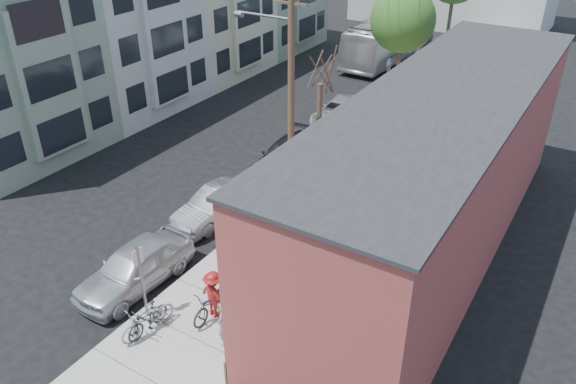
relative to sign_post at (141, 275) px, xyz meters
The scene contains 24 objects.
ground 4.95m from the sign_post, 120.71° to the left, with size 120.00×120.00×0.00m, color black.
sidewalk 15.18m from the sign_post, 82.76° to the left, with size 4.50×58.00×0.15m, color #ABA89E.
cafe_building 11.24m from the sign_post, 53.44° to the left, with size 6.60×20.20×6.61m.
apartment_row 23.05m from the sign_post, 128.34° to the left, with size 6.30×32.00×9.00m.
sign_post is the anchor object (origin of this frame).
parking_meter_near 5.29m from the sign_post, 91.10° to the left, with size 0.14×0.14×1.24m.
parking_meter_far 12.13m from the sign_post, 90.47° to the left, with size 0.14×0.14×1.24m.
utility_pole_near 9.83m from the sign_post, 89.75° to the left, with size 3.57×0.28×10.00m.
utility_pole_far 25.09m from the sign_post, 89.77° to the left, with size 1.80×0.28×10.00m.
tree_bare 11.06m from the sign_post, 87.66° to the left, with size 0.24×0.24×4.92m.
tree_leafy_mid 20.80m from the sign_post, 88.74° to the left, with size 3.60×3.60×7.58m.
patio_chair_a 4.64m from the sign_post, 38.20° to the left, with size 0.50×0.50×0.88m, color #134613, non-canonical shape.
patio_chair_b 4.05m from the sign_post, 15.60° to the left, with size 0.50×0.50×0.88m, color #134613, non-canonical shape.
patron_grey 3.18m from the sign_post, ahead, with size 0.58×0.38×1.59m, color gray.
patron_green 5.22m from the sign_post, 41.78° to the left, with size 0.79×0.61×1.62m, color #2D7153.
cyclist 2.44m from the sign_post, 31.52° to the left, with size 1.13×0.65×1.75m, color maroon.
cyclist_bike 2.57m from the sign_post, 31.52° to the left, with size 0.74×2.12×1.11m, color black.
parked_bike_a 1.42m from the sign_post, 41.94° to the right, with size 0.49×1.72×1.03m, color black.
parked_bike_b 1.44m from the sign_post, 41.28° to the right, with size 0.71×2.03×1.06m, color gray.
car_0 2.15m from the sign_post, 145.11° to the left, with size 1.93×4.79×1.63m, color #B6B9BE.
car_1 6.49m from the sign_post, 106.23° to the left, with size 1.51×4.32×1.42m, color gray.
car_2 11.60m from the sign_post, 97.71° to the left, with size 2.15×5.29×1.54m, color black.
car_3 18.50m from the sign_post, 96.59° to the left, with size 2.24×4.85×1.35m, color #AAACB2.
bus 32.24m from the sign_post, 98.33° to the left, with size 2.85×12.18×3.39m, color silver.
Camera 1 is at (13.92, -13.64, 13.30)m, focal length 35.00 mm.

